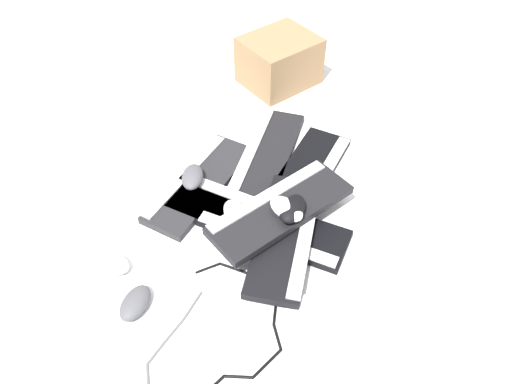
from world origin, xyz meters
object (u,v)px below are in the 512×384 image
at_px(mouse_4, 135,303).
at_px(mouse_2, 193,177).
at_px(mouse_5, 316,174).
at_px(keyboard_2, 231,212).
at_px(mouse_1, 292,209).
at_px(keyboard_0, 267,153).
at_px(mouse_6, 112,263).
at_px(keyboard_5, 286,235).
at_px(keyboard_6, 280,209).
at_px(keyboard_1, 200,183).
at_px(mouse_0, 300,305).
at_px(mouse_7, 286,209).
at_px(cardboard_box, 279,61).
at_px(keyboard_4, 307,175).
at_px(mouse_3, 236,213).
at_px(keyboard_3, 272,228).

bearing_deg(mouse_4, mouse_2, -174.47).
relative_size(mouse_4, mouse_5, 1.00).
relative_size(keyboard_2, mouse_1, 4.18).
bearing_deg(keyboard_0, mouse_5, -134.25).
bearing_deg(mouse_5, mouse_6, 1.27).
xyz_separation_m(keyboard_5, keyboard_6, (0.07, 0.01, 0.03)).
relative_size(keyboard_1, mouse_5, 4.15).
bearing_deg(mouse_2, keyboard_0, -55.35).
relative_size(mouse_0, mouse_5, 1.00).
distance_m(keyboard_1, mouse_2, 0.04).
distance_m(keyboard_1, keyboard_5, 0.36).
relative_size(mouse_1, mouse_7, 1.00).
relative_size(keyboard_6, cardboard_box, 1.64).
distance_m(keyboard_0, mouse_0, 0.59).
bearing_deg(keyboard_4, mouse_4, 134.20).
bearing_deg(keyboard_5, keyboard_2, 53.16).
distance_m(keyboard_0, mouse_3, 0.32).
relative_size(keyboard_0, keyboard_1, 1.02).
xyz_separation_m(keyboard_0, keyboard_2, (-0.26, 0.12, 0.00)).
height_order(mouse_2, mouse_4, mouse_2).
distance_m(mouse_5, mouse_6, 0.66).
relative_size(mouse_0, mouse_4, 1.00).
relative_size(keyboard_2, mouse_3, 4.18).
bearing_deg(keyboard_5, mouse_0, -173.19).
bearing_deg(keyboard_5, keyboard_6, 10.98).
distance_m(keyboard_2, mouse_4, 0.39).
bearing_deg(mouse_0, mouse_3, 150.81).
distance_m(keyboard_4, mouse_4, 0.67).
relative_size(keyboard_5, keyboard_6, 1.05).
height_order(keyboard_2, keyboard_3, same).
relative_size(keyboard_0, keyboard_3, 1.01).
distance_m(keyboard_2, cardboard_box, 0.73).
bearing_deg(mouse_4, mouse_1, 140.79).
height_order(keyboard_6, mouse_5, keyboard_6).
distance_m(mouse_2, mouse_4, 0.44).
distance_m(keyboard_0, keyboard_3, 0.33).
bearing_deg(cardboard_box, mouse_1, 179.78).
bearing_deg(keyboard_1, mouse_7, -127.70).
relative_size(keyboard_0, mouse_6, 4.22).
bearing_deg(cardboard_box, keyboard_2, 166.00).
height_order(mouse_3, mouse_6, mouse_3).
xyz_separation_m(mouse_1, mouse_7, (-0.00, 0.02, 0.00)).
relative_size(keyboard_6, mouse_1, 4.00).
bearing_deg(keyboard_1, cardboard_box, -25.64).
distance_m(keyboard_4, mouse_7, 0.26).
height_order(mouse_5, mouse_7, mouse_7).
distance_m(mouse_4, mouse_5, 0.67).
xyz_separation_m(keyboard_5, cardboard_box, (0.82, -0.02, 0.05)).
bearing_deg(mouse_3, keyboard_0, 137.55).
bearing_deg(mouse_7, keyboard_2, -158.29).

